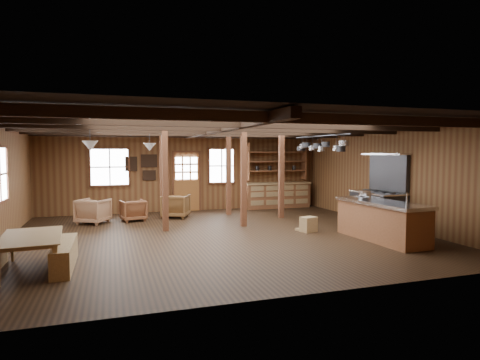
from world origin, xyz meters
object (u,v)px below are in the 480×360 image
Objects in this scene: kitchen_island at (382,220)px; armchair_c at (93,211)px; commercial_range at (380,203)px; armchair_a at (133,210)px; armchair_b at (176,206)px; dining_table at (34,253)px.

kitchen_island is 8.03m from armchair_c.
armchair_c is at bearing 158.87° from commercial_range.
commercial_range is at bearing 142.62° from armchair_a.
kitchen_island reaches higher than armchair_a.
kitchen_island is at bearing 154.66° from armchair_b.
armchair_c is (0.82, 4.66, 0.06)m from dining_table.
armchair_b reaches higher than armchair_c.
kitchen_island is 7.46m from dining_table.
dining_table is at bearing -168.94° from commercial_range.
armchair_c reaches higher than dining_table.
dining_table is 2.16× the size of armchair_b.
armchair_a is 1.15m from armchair_c.
armchair_b is at bearing -142.23° from armchair_c.
commercial_range is at bearing 51.20° from kitchen_island.
kitchen_island is at bearing -93.87° from dining_table.
commercial_range is (1.09, 1.52, 0.18)m from kitchen_island.
armchair_c is at bearing 142.58° from kitchen_island.
kitchen_island is 3.14× the size of armchair_c.
armchair_b is (-4.16, 4.84, -0.11)m from kitchen_island.
armchair_c reaches higher than armchair_a.
kitchen_island reaches higher than armchair_c.
commercial_range is 1.17× the size of dining_table.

